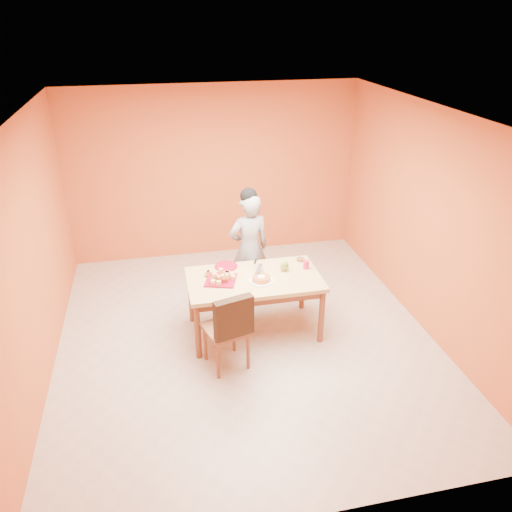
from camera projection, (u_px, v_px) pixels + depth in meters
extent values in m
plane|color=#C0B3A4|center=(246.00, 337.00, 6.18)|extent=(5.00, 5.00, 0.00)
plane|color=silver|center=(243.00, 115.00, 4.97)|extent=(5.00, 5.00, 0.00)
plane|color=#CA562E|center=(214.00, 173.00, 7.76)|extent=(4.50, 0.00, 4.50)
plane|color=#CA562E|center=(31.00, 257.00, 5.15)|extent=(0.00, 5.00, 5.00)
plane|color=#CA562E|center=(428.00, 222.00, 6.00)|extent=(0.00, 5.00, 5.00)
cube|color=tan|center=(254.00, 280.00, 5.99)|extent=(1.60, 0.90, 0.05)
cube|color=brown|center=(254.00, 285.00, 6.02)|extent=(1.48, 0.78, 0.10)
cylinder|color=brown|center=(198.00, 332.00, 5.68)|extent=(0.07, 0.07, 0.71)
cylinder|color=brown|center=(191.00, 297.00, 6.36)|extent=(0.07, 0.07, 0.71)
cylinder|color=brown|center=(321.00, 317.00, 5.95)|extent=(0.07, 0.07, 0.71)
cylinder|color=brown|center=(302.00, 285.00, 6.64)|extent=(0.07, 0.07, 0.71)
imported|color=gray|center=(249.00, 249.00, 6.66)|extent=(0.62, 0.46, 1.54)
cube|color=maroon|center=(221.00, 280.00, 5.90)|extent=(0.44, 0.44, 0.02)
cylinder|color=maroon|center=(226.00, 266.00, 6.22)|extent=(0.33, 0.33, 0.02)
cylinder|color=silver|center=(261.00, 281.00, 5.90)|extent=(0.35, 0.35, 0.01)
cylinder|color=orange|center=(261.00, 279.00, 5.88)|extent=(0.28, 0.28, 0.05)
cube|color=silver|center=(259.00, 269.00, 6.03)|extent=(0.16, 0.28, 0.01)
ellipsoid|color=olive|center=(285.00, 266.00, 6.10)|extent=(0.12, 0.10, 0.14)
cylinder|color=#BC1C47|center=(306.00, 265.00, 6.17)|extent=(0.07, 0.07, 0.10)
cylinder|color=#391D0F|center=(301.00, 259.00, 6.37)|extent=(0.12, 0.12, 0.03)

